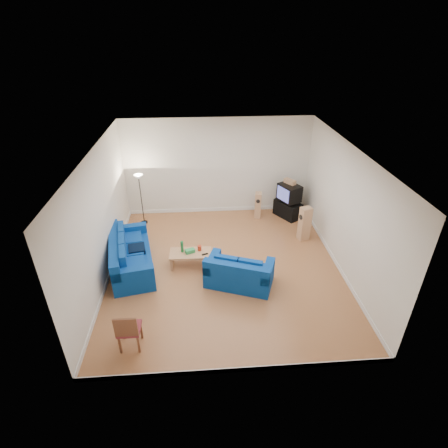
{
  "coord_description": "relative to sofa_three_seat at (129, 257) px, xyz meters",
  "views": [
    {
      "loc": [
        -0.59,
        -7.48,
        5.65
      ],
      "look_at": [
        0.0,
        0.4,
        1.1
      ],
      "focal_mm": 28.0,
      "sensor_mm": 36.0,
      "label": 1
    }
  ],
  "objects": [
    {
      "name": "speaker_right",
      "position": [
        4.96,
        1.06,
        0.19
      ],
      "size": [
        0.37,
        0.32,
        1.05
      ],
      "rotation": [
        0.0,
        0.0,
        -1.28
      ],
      "color": "tan",
      "rests_on": "ground"
    },
    {
      "name": "av_receiver",
      "position": [
        4.83,
        2.52,
        0.26
      ],
      "size": [
        0.39,
        0.44,
        0.09
      ],
      "primitive_type": "cube",
      "rotation": [
        0.0,
        0.0,
        -1.35
      ],
      "color": "black",
      "rests_on": "tv_stand"
    },
    {
      "name": "coffee_table",
      "position": [
        1.61,
        -0.01,
        0.02
      ],
      "size": [
        1.11,
        0.57,
        0.4
      ],
      "rotation": [
        0.0,
        0.0,
        -0.02
      ],
      "color": "tan",
      "rests_on": "ground"
    },
    {
      "name": "room",
      "position": [
        2.51,
        -0.18,
        1.21
      ],
      "size": [
        6.01,
        6.51,
        3.21
      ],
      "color": "brown",
      "rests_on": "ground"
    },
    {
      "name": "speaker_left",
      "position": [
        3.81,
        2.52,
        0.11
      ],
      "size": [
        0.25,
        0.3,
        0.88
      ],
      "rotation": [
        0.0,
        0.0,
        -0.19
      ],
      "color": "tan",
      "rests_on": "ground"
    },
    {
      "name": "tissue_box",
      "position": [
        1.6,
        -0.01,
        0.12
      ],
      "size": [
        0.28,
        0.22,
        0.1
      ],
      "primitive_type": "cube",
      "rotation": [
        0.0,
        0.0,
        0.37
      ],
      "color": "green",
      "rests_on": "coffee_table"
    },
    {
      "name": "remote",
      "position": [
        1.98,
        -0.12,
        0.08
      ],
      "size": [
        0.17,
        0.1,
        0.02
      ],
      "primitive_type": "cube",
      "rotation": [
        0.0,
        0.0,
        0.36
      ],
      "color": "black",
      "rests_on": "coffee_table"
    },
    {
      "name": "sofa_three_seat",
      "position": [
        0.0,
        0.0,
        0.0
      ],
      "size": [
        1.44,
        2.46,
        0.89
      ],
      "rotation": [
        0.0,
        0.0,
        -1.37
      ],
      "color": "navy",
      "rests_on": "ground"
    },
    {
      "name": "floor_lamp",
      "position": [
        0.06,
        2.42,
        1.05
      ],
      "size": [
        0.29,
        0.29,
        1.67
      ],
      "color": "black",
      "rests_on": "ground"
    },
    {
      "name": "bottle",
      "position": [
        1.39,
        0.04,
        0.23
      ],
      "size": [
        0.09,
        0.09,
        0.32
      ],
      "primitive_type": "cylinder",
      "rotation": [
        0.0,
        0.0,
        0.27
      ],
      "color": "#197233",
      "rests_on": "coffee_table"
    },
    {
      "name": "centre_speaker",
      "position": [
        4.81,
        2.55,
        0.91
      ],
      "size": [
        0.36,
        0.42,
        0.14
      ],
      "primitive_type": "cube",
      "rotation": [
        0.0,
        0.0,
        -0.96
      ],
      "color": "tan",
      "rests_on": "television"
    },
    {
      "name": "tv_stand",
      "position": [
        4.81,
        2.5,
        -0.06
      ],
      "size": [
        0.89,
        1.02,
        0.54
      ],
      "primitive_type": "cube",
      "rotation": [
        0.0,
        0.0,
        -1.01
      ],
      "color": "black",
      "rests_on": "ground"
    },
    {
      "name": "red_canister",
      "position": [
        1.85,
        0.08,
        0.14
      ],
      "size": [
        0.13,
        0.13,
        0.14
      ],
      "primitive_type": "cylinder",
      "rotation": [
        0.0,
        0.0,
        -0.41
      ],
      "color": "red",
      "rests_on": "coffee_table"
    },
    {
      "name": "television",
      "position": [
        4.79,
        2.44,
        0.57
      ],
      "size": [
        0.77,
        0.85,
        0.54
      ],
      "rotation": [
        0.0,
        0.0,
        -1.1
      ],
      "color": "black",
      "rests_on": "av_receiver"
    },
    {
      "name": "dining_chair",
      "position": [
        0.43,
        -2.71,
        0.18
      ],
      "size": [
        0.45,
        0.45,
        0.92
      ],
      "rotation": [
        0.0,
        0.0,
        -0.01
      ],
      "color": "brown",
      "rests_on": "ground"
    },
    {
      "name": "sofa_loveseat",
      "position": [
        2.8,
        -0.9,
        -0.03
      ],
      "size": [
        1.82,
        1.4,
        0.8
      ],
      "rotation": [
        0.0,
        0.0,
        -0.35
      ],
      "color": "navy",
      "rests_on": "ground"
    }
  ]
}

